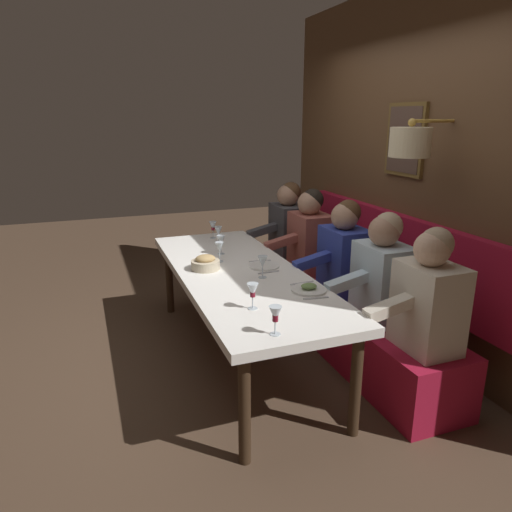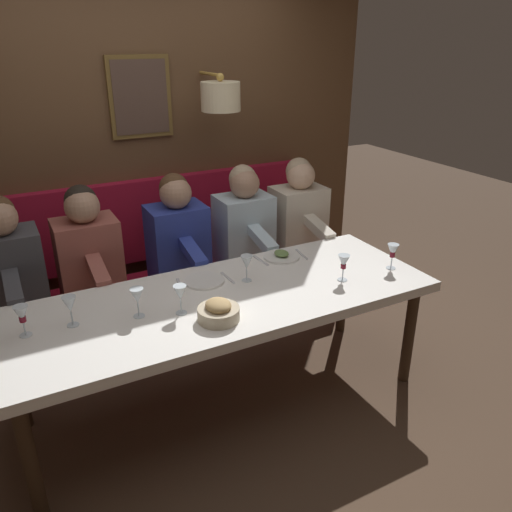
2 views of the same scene
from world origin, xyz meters
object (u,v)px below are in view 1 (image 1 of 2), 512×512
(wine_glass_2, at_px, (275,315))
(diner_far, at_px, (310,234))
(wine_glass_5, at_px, (263,262))
(dining_table, at_px, (239,279))
(wine_glass_6, at_px, (218,232))
(diner_farthest, at_px, (288,224))
(wine_glass_0, at_px, (213,226))
(diner_nearest, at_px, (429,295))
(wine_glass_4, at_px, (253,291))
(diner_middle, at_px, (344,252))
(wine_glass_3, at_px, (219,248))
(bread_bowl, at_px, (206,263))
(wine_glass_1, at_px, (221,241))
(diner_near, at_px, (382,271))

(wine_glass_2, bearing_deg, diner_far, 58.00)
(wine_glass_2, xyz_separation_m, wine_glass_5, (0.27, 0.89, 0.00))
(dining_table, height_order, wine_glass_6, wine_glass_6)
(diner_farthest, relative_size, wine_glass_0, 4.82)
(diner_nearest, height_order, wine_glass_4, diner_nearest)
(diner_middle, distance_m, wine_glass_3, 1.01)
(diner_nearest, relative_size, wine_glass_2, 4.82)
(diner_farthest, bearing_deg, wine_glass_4, -120.27)
(wine_glass_6, bearing_deg, dining_table, -94.93)
(wine_glass_4, distance_m, wine_glass_5, 0.58)
(wine_glass_2, distance_m, bread_bowl, 1.23)
(diner_far, distance_m, diner_farthest, 0.48)
(diner_far, distance_m, wine_glass_2, 1.96)
(diner_farthest, bearing_deg, wine_glass_5, -121.52)
(diner_nearest, bearing_deg, diner_farthest, 90.00)
(diner_far, relative_size, bread_bowl, 3.60)
(dining_table, relative_size, wine_glass_2, 14.99)
(wine_glass_4, bearing_deg, diner_far, 51.32)
(wine_glass_5, height_order, wine_glass_6, same)
(diner_far, height_order, wine_glass_0, diner_far)
(dining_table, bearing_deg, diner_nearest, -50.12)
(wine_glass_4, bearing_deg, wine_glass_2, -91.08)
(dining_table, xyz_separation_m, wine_glass_3, (-0.07, 0.28, 0.18))
(dining_table, bearing_deg, wine_glass_1, 90.32)
(bread_bowl, bearing_deg, wine_glass_1, 57.80)
(diner_middle, height_order, wine_glass_0, diner_middle)
(diner_near, height_order, bread_bowl, diner_near)
(diner_near, relative_size, bread_bowl, 3.60)
(diner_nearest, xyz_separation_m, wine_glass_6, (-0.81, 1.87, 0.04))
(dining_table, bearing_deg, wine_glass_2, -98.27)
(dining_table, relative_size, wine_glass_6, 14.99)
(diner_near, distance_m, wine_glass_6, 1.61)
(bread_bowl, bearing_deg, dining_table, -30.53)
(dining_table, xyz_separation_m, bread_bowl, (-0.23, 0.13, 0.11))
(wine_glass_2, height_order, wine_glass_3, same)
(wine_glass_0, xyz_separation_m, wine_glass_2, (-0.24, -2.13, -0.00))
(diner_far, bearing_deg, dining_table, -146.95)
(wine_glass_0, bearing_deg, wine_glass_2, -96.40)
(diner_far, height_order, wine_glass_3, diner_far)
(wine_glass_0, distance_m, bread_bowl, 0.96)
(wine_glass_4, xyz_separation_m, wine_glass_5, (0.26, 0.52, 0.00))
(diner_nearest, xyz_separation_m, diner_near, (0.00, 0.48, 0.00))
(diner_middle, bearing_deg, diner_nearest, -90.00)
(diner_middle, bearing_deg, bread_bowl, 170.77)
(diner_near, height_order, diner_middle, same)
(diner_nearest, relative_size, wine_glass_0, 4.82)
(diner_nearest, distance_m, diner_farthest, 2.11)
(wine_glass_1, distance_m, wine_glass_2, 1.59)
(wine_glass_3, bearing_deg, diner_far, 16.92)
(dining_table, xyz_separation_m, wine_glass_5, (0.11, -0.20, 0.18))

